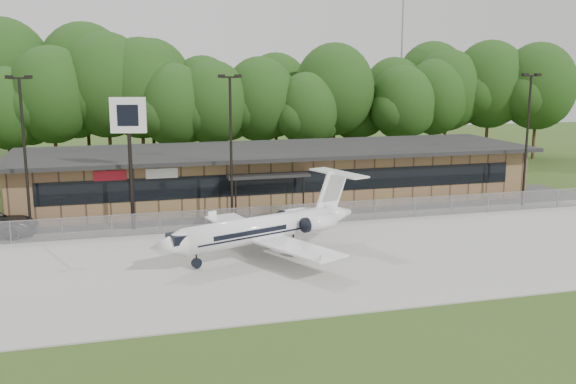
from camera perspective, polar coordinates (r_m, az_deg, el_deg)
name	(u,v)px	position (r m, az deg, el deg)	size (l,w,h in m)	color
ground	(401,301)	(30.83, 10.04, -9.52)	(160.00, 160.00, 0.00)	#384C1B
apron	(343,253)	(37.81, 4.88, -5.40)	(64.00, 18.00, 0.08)	#9E9B93
parking_lot	(291,211)	(48.41, 0.23, -1.67)	(50.00, 9.00, 0.06)	#383835
terminal	(276,173)	(52.21, -1.07, 1.67)	(41.00, 11.65, 4.30)	brown
fence	(308,214)	(44.03, 1.78, -1.99)	(46.00, 0.04, 1.52)	gray
treeline	(235,97)	(69.22, -4.78, 8.42)	(72.00, 12.00, 15.00)	#143410
radio_mast	(402,51)	(81.68, 10.07, 12.22)	(0.20, 0.20, 25.00)	gray
light_pole_left	(24,145)	(43.12, -22.40, 3.91)	(1.55, 0.30, 10.23)	black
light_pole_mid	(231,139)	(43.43, -5.10, 4.76)	(1.55, 0.30, 10.23)	black
light_pole_right	(528,130)	(52.56, 20.52, 5.21)	(1.55, 0.30, 10.23)	black
business_jet	(266,229)	(36.68, -2.00, -3.34)	(13.23, 11.83, 4.51)	white
pole_sign	(129,129)	(42.99, -13.97, 5.42)	(2.31, 0.77, 8.80)	black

